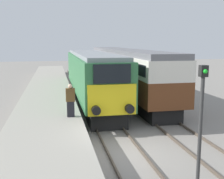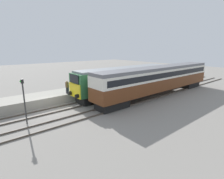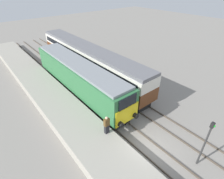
# 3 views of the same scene
# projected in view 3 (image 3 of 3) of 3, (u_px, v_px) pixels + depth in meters

# --- Properties ---
(ground_plane) EXTENTS (120.00, 120.00, 0.00)m
(ground_plane) POSITION_uv_depth(u_px,v_px,m) (148.00, 148.00, 13.78)
(ground_plane) COLOR gray
(platform_left) EXTENTS (3.50, 50.00, 1.02)m
(platform_left) POSITION_uv_depth(u_px,v_px,m) (63.00, 110.00, 16.96)
(platform_left) COLOR #9E998C
(platform_left) RESTS_ON ground_plane
(rails_near_track) EXTENTS (1.51, 60.00, 0.14)m
(rails_near_track) POSITION_uv_depth(u_px,v_px,m) (109.00, 115.00, 17.01)
(rails_near_track) COLOR #4C4238
(rails_near_track) RESTS_ON ground_plane
(rails_far_track) EXTENTS (1.50, 60.00, 0.14)m
(rails_far_track) POSITION_uv_depth(u_px,v_px,m) (133.00, 102.00, 18.83)
(rails_far_track) COLOR #4C4238
(rails_far_track) RESTS_ON ground_plane
(locomotive) EXTENTS (2.70, 16.05, 3.88)m
(locomotive) POSITION_uv_depth(u_px,v_px,m) (79.00, 76.00, 19.36)
(locomotive) COLOR black
(locomotive) RESTS_ON ground_plane
(passenger_carriage) EXTENTS (2.75, 21.43, 4.03)m
(passenger_carriage) POSITION_uv_depth(u_px,v_px,m) (88.00, 58.00, 23.23)
(passenger_carriage) COLOR black
(passenger_carriage) RESTS_ON ground_plane
(person_on_platform) EXTENTS (0.44, 0.26, 1.62)m
(person_on_platform) POSITION_uv_depth(u_px,v_px,m) (107.00, 125.00, 13.40)
(person_on_platform) COLOR black
(person_on_platform) RESTS_ON platform_left
(signal_post) EXTENTS (0.24, 0.28, 3.96)m
(signal_post) POSITION_uv_depth(u_px,v_px,m) (206.00, 141.00, 11.40)
(signal_post) COLOR #333333
(signal_post) RESTS_ON ground_plane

